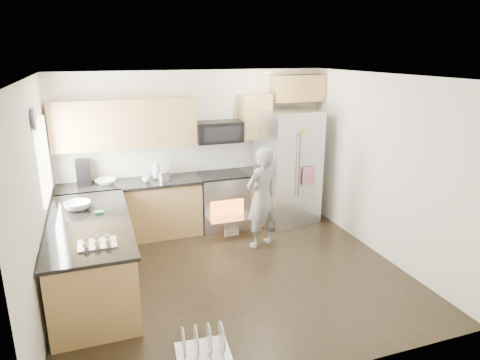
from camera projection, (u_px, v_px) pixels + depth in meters
name	position (u px, v px, depth m)	size (l,w,h in m)	color
ground	(233.00, 275.00, 5.74)	(4.50, 4.50, 0.00)	black
room_shell	(229.00, 154.00, 5.26)	(4.54, 4.04, 2.62)	silver
back_cabinet_run	(164.00, 176.00, 6.85)	(4.45, 0.64, 2.50)	#A18140
peninsula	(92.00, 256.00, 5.28)	(0.96, 2.36, 1.03)	#A18140
stove_range	(221.00, 188.00, 7.18)	(0.76, 0.97, 1.79)	#B7B7BC
refrigerator	(288.00, 167.00, 7.32)	(1.07, 0.90, 1.95)	#B7B7BC
person	(262.00, 198.00, 6.41)	(0.56, 0.37, 1.55)	gray
dish_rack	(203.00, 347.00, 4.21)	(0.56, 0.47, 0.33)	#B7B7BC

